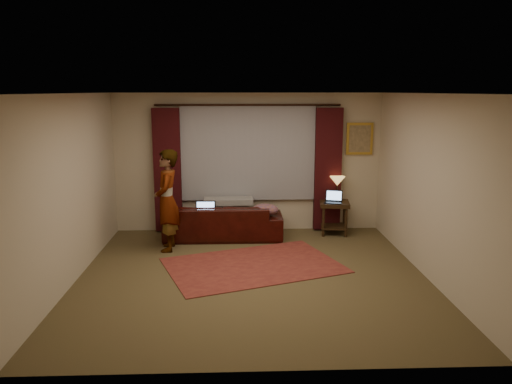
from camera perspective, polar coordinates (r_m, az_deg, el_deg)
floor at (r=7.32m, az=-0.42°, el=-9.63°), size 5.00×5.00×0.01m
ceiling at (r=6.83m, az=-0.45°, el=11.21°), size 5.00×5.00×0.02m
wall_back at (r=9.42m, az=-0.92°, el=3.36°), size 5.00×0.02×2.60m
wall_front at (r=4.53m, az=0.58°, el=-5.64°), size 5.00×0.02×2.60m
wall_left at (r=7.32m, az=-20.39°, el=0.27°), size 0.02×5.00×2.60m
wall_right at (r=7.47m, az=19.12°, el=0.56°), size 0.02×5.00×2.60m
sheer_curtain at (r=9.34m, az=-0.92°, el=4.52°), size 2.50×0.05×1.80m
drape_left at (r=9.42m, az=-10.07°, el=2.44°), size 0.50×0.14×2.30m
drape_right at (r=9.49m, az=8.20°, el=2.57°), size 0.50×0.14×2.30m
curtain_rod at (r=9.22m, az=-0.93°, el=9.92°), size 0.04×0.04×3.40m
picture_frame at (r=9.62m, az=11.75°, el=5.99°), size 0.50×0.04×0.60m
sofa at (r=9.05m, az=-3.77°, el=-2.62°), size 2.13×0.93×0.86m
throw_blanket at (r=9.18m, az=-3.18°, el=0.40°), size 0.91×0.39×0.11m
clothing_pile at (r=8.95m, az=1.02°, el=-2.09°), size 0.51×0.41×0.21m
laptop_sofa at (r=8.90m, az=-5.85°, el=-2.04°), size 0.37×0.40×0.26m
area_rug at (r=7.73m, az=-0.32°, el=-8.37°), size 2.98×2.47×0.01m
end_table at (r=9.43m, az=8.90°, el=-2.93°), size 0.60×0.60×0.61m
tiffany_lamp at (r=9.43m, az=9.25°, el=0.40°), size 0.36×0.36×0.46m
laptop_table at (r=9.23m, az=8.82°, el=-0.57°), size 0.39×0.41×0.22m
person at (r=8.39m, az=-10.12°, el=-0.96°), size 0.52×0.52×1.70m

